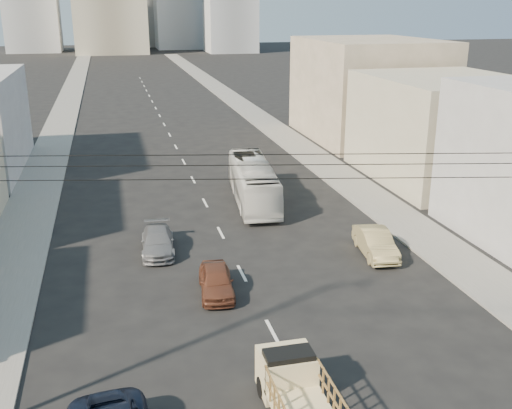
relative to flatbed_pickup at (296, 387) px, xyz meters
name	(u,v)px	position (x,y,z in m)	size (l,w,h in m)	color
sidewalk_left	(66,109)	(-11.08, 67.43, -1.03)	(3.50, 180.00, 0.12)	slate
sidewalk_right	(238,102)	(12.42, 67.43, -1.03)	(3.50, 180.00, 0.12)	slate
lane_dashes	(167,129)	(0.67, 50.43, -1.09)	(0.15, 104.00, 0.01)	silver
flatbed_pickup	(296,387)	(0.00, 0.00, 0.00)	(1.95, 4.41, 1.90)	beige
city_bus	(253,182)	(4.01, 22.83, 0.37)	(2.46, 10.51, 2.93)	silver
sedan_brown	(216,281)	(-1.02, 9.49, -0.43)	(1.57, 3.91, 1.33)	brown
sedan_tan	(376,243)	(8.39, 12.02, -0.37)	(1.53, 4.37, 1.44)	#9F8E5D
sedan_grey	(158,242)	(-3.31, 15.29, -0.46)	(1.78, 4.38, 1.27)	slate
overhead_wires	(336,166)	(0.67, -1.07, 7.87)	(23.01, 5.02, 0.72)	black
bldg_right_mid	(445,128)	(20.17, 25.43, 2.91)	(11.00, 14.00, 8.00)	#ACA58B
bldg_right_far	(368,89)	(20.67, 41.43, 3.91)	(12.00, 16.00, 10.00)	gray
midrise_east	(230,2)	(30.67, 162.43, 12.91)	(14.00, 14.00, 28.00)	#94979C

